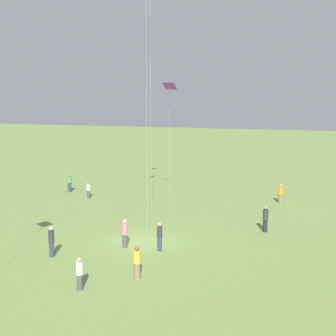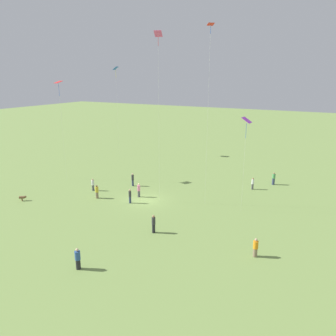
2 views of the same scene
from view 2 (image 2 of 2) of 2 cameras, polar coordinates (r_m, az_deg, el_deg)
The scene contains 17 objects.
ground_plane at distance 40.54m, azimuth -4.04°, elevation -5.59°, with size 240.00×240.00×0.00m, color #7A994C.
person_0 at distance 27.56m, azimuth -15.44°, elevation -15.01°, with size 0.57×0.57×1.80m.
person_1 at distance 41.71m, azimuth -12.28°, elevation -4.06°, with size 0.58×0.58×1.72m.
person_2 at distance 45.34m, azimuth 14.53°, elevation -2.62°, with size 0.36×0.36×1.63m.
person_3 at distance 29.20m, azimuth 14.99°, elevation -13.26°, with size 0.54×0.54×1.68m.
person_4 at distance 32.13m, azimuth -2.53°, elevation -9.70°, with size 0.51×0.51×1.83m.
person_5 at distance 48.10m, azimuth 17.91°, elevation -1.78°, with size 0.57×0.57×1.77m.
person_6 at distance 41.32m, azimuth -5.11°, elevation -3.86°, with size 0.49×0.49×1.79m.
person_7 at distance 44.55m, azimuth -12.95°, elevation -2.84°, with size 0.47×0.47×1.64m.
person_8 at distance 39.47m, azimuth -6.64°, elevation -4.87°, with size 0.44×0.44×1.75m.
person_9 at distance 45.48m, azimuth -6.17°, elevation -2.00°, with size 0.45×0.45×1.82m.
kite_0 at distance 48.68m, azimuth -18.50°, elevation 13.34°, with size 1.22×1.19×14.08m.
kite_1 at distance 35.73m, azimuth 13.52°, elevation 7.60°, with size 0.97×1.11×10.55m.
kite_2 at distance 37.29m, azimuth -1.71°, elevation 20.37°, with size 0.95×0.79×19.33m.
kite_3 at distance 36.81m, azimuth 7.34°, elevation 20.58°, with size 0.94×0.94×19.96m.
kite_4 at distance 63.13m, azimuth -9.09°, elevation 16.12°, with size 0.97×1.11×16.37m.
dog_0 at distance 43.84m, azimuth -23.97°, elevation -4.70°, with size 0.81×0.69×0.63m.
Camera 2 is at (-20.32, 31.84, 14.72)m, focal length 35.00 mm.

